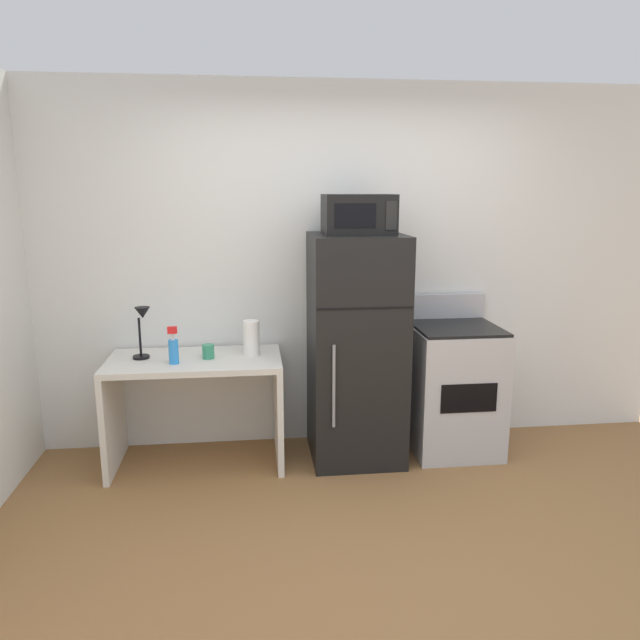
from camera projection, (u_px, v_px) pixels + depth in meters
ground_plane at (383, 566)px, 3.03m from camera, size 12.00×12.00×0.00m
wall_back_white at (337, 267)px, 4.41m from camera, size 5.00×0.10×2.60m
desk at (196, 390)px, 4.09m from camera, size 1.16×0.62×0.75m
desk_lamp at (142, 324)px, 3.98m from camera, size 0.14×0.12×0.35m
spray_bottle at (173, 349)px, 3.89m from camera, size 0.06×0.06×0.25m
paper_towel_roll at (252, 338)px, 4.10m from camera, size 0.11×0.11×0.24m
coffee_mug at (208, 352)px, 4.03m from camera, size 0.08×0.08×0.09m
refrigerator at (356, 349)px, 4.15m from camera, size 0.63×0.66×1.57m
microwave at (358, 214)px, 3.94m from camera, size 0.46×0.35×0.26m
oven_range at (454, 388)px, 4.32m from camera, size 0.61×0.61×1.10m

